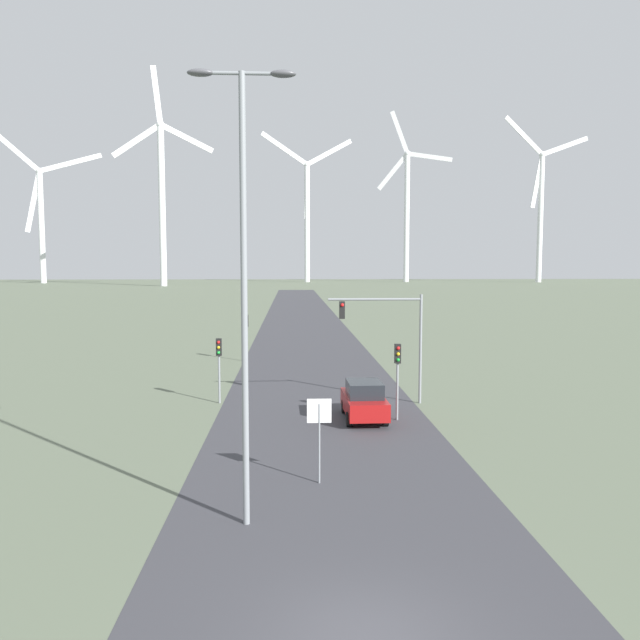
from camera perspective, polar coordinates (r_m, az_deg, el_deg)
The scene contains 14 objects.
ground_plane at distance 13.58m, azimuth 4.22°, elevation -27.10°, with size 600.00×600.00×0.00m, color #5B6651.
road_surface at distance 59.86m, azimuth -1.27°, elevation -1.85°, with size 10.00×240.00×0.01m.
streetlamp at distance 16.99m, azimuth -6.99°, elevation 5.88°, with size 2.87×0.32×12.34m.
stop_sign_near at distance 20.79m, azimuth -0.07°, elevation -9.51°, with size 0.81×0.07×2.85m.
traffic_light_post_near_left at distance 32.87m, azimuth -9.23°, elevation -3.25°, with size 0.28×0.34×3.41m.
traffic_light_post_near_right at distance 29.14m, azimuth 7.11°, elevation -4.04°, with size 0.28×0.34×3.58m.
traffic_light_post_mid_left at distance 46.78m, azimuth -6.74°, elevation -0.66°, with size 0.28×0.33×3.51m.
traffic_light_mast_overhead at distance 32.38m, azimuth 6.19°, elevation -0.47°, with size 4.89×0.35×5.70m.
car_approaching at distance 29.40m, azimuth 4.06°, elevation -7.34°, with size 1.88×4.14×1.83m.
wind_turbine_far_left at distance 269.66m, azimuth -24.16°, elevation 9.01°, with size 39.93×13.08×60.30m.
wind_turbine_left at distance 219.79m, azimuth -14.27°, elevation 11.48°, with size 32.21×9.84×72.51m.
wind_turbine_center at distance 263.41m, azimuth -1.19°, elevation 10.08°, with size 38.02×11.80×60.77m.
wind_turbine_right at distance 267.09m, azimuth 7.94°, elevation 10.35°, with size 30.30×7.00×70.82m.
wind_turbine_far_right at distance 274.99m, azimuth 19.53°, elevation 9.94°, with size 37.63×7.38×66.69m.
Camera 1 is at (-1.42, -11.41, 7.23)m, focal length 35.00 mm.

